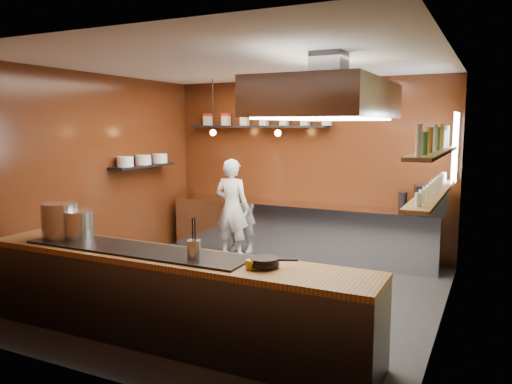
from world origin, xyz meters
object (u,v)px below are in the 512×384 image
Objects in this scene: stockpot_small at (78,225)px; espresso_machine at (430,200)px; extractor_hood at (328,99)px; chef at (232,208)px; stockpot_large at (60,220)px.

stockpot_small is 4.98m from espresso_machine.
extractor_hood is 1.20× the size of chef.
stockpot_small is 0.77× the size of espresso_machine.
stockpot_small is 0.20× the size of chef.
extractor_hood reaches higher than chef.
stockpot_large is 0.93× the size of espresso_machine.
extractor_hood is 4.55× the size of espresso_machine.
stockpot_large is at bearing 80.36° from chef.
espresso_machine is (0.80, 2.54, -1.39)m from extractor_hood.
extractor_hood is at bearing 22.43° from stockpot_large.
chef is at bearing 176.41° from espresso_machine.
espresso_machine is 0.26× the size of chef.
extractor_hood reaches higher than espresso_machine.
extractor_hood reaches higher than stockpot_small.
extractor_hood is at bearing 136.74° from chef.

